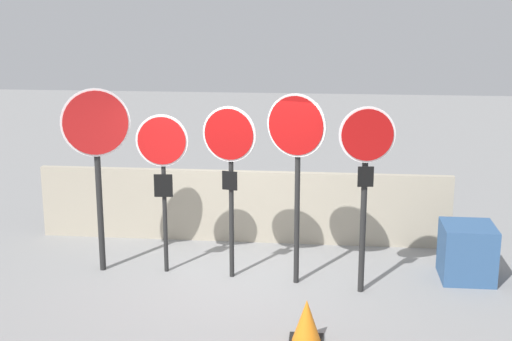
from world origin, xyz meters
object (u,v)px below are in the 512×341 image
at_px(stop_sign_3, 296,147).
at_px(stop_sign_4, 366,164).
at_px(storage_crate, 467,252).
at_px(stop_sign_0, 97,143).
at_px(stop_sign_1, 163,158).
at_px(traffic_cone_0, 307,321).
at_px(stop_sign_2, 230,153).

relative_size(stop_sign_3, stop_sign_4, 1.05).
height_order(stop_sign_4, storage_crate, stop_sign_4).
distance_m(stop_sign_0, storage_crate, 5.31).
relative_size(stop_sign_4, storage_crate, 3.21).
height_order(stop_sign_1, stop_sign_3, stop_sign_3).
distance_m(stop_sign_3, stop_sign_4, 0.93).
bearing_deg(stop_sign_1, storage_crate, -1.11).
relative_size(stop_sign_3, storage_crate, 3.37).
bearing_deg(stop_sign_3, stop_sign_1, -164.84).
relative_size(stop_sign_3, traffic_cone_0, 5.11).
bearing_deg(traffic_cone_0, stop_sign_3, 97.34).
xyz_separation_m(stop_sign_2, stop_sign_3, (0.89, -0.12, 0.13)).
xyz_separation_m(stop_sign_2, stop_sign_4, (1.79, -0.34, -0.03)).
relative_size(stop_sign_1, stop_sign_3, 0.87).
bearing_deg(stop_sign_4, stop_sign_3, 158.65).
bearing_deg(traffic_cone_0, stop_sign_1, 137.08).
distance_m(stop_sign_3, storage_crate, 2.83).
xyz_separation_m(stop_sign_0, storage_crate, (5.09, 0.24, -1.47)).
height_order(stop_sign_2, stop_sign_3, stop_sign_3).
relative_size(stop_sign_1, stop_sign_2, 0.94).
xyz_separation_m(stop_sign_1, storage_crate, (4.19, 0.21, -1.28)).
height_order(stop_sign_1, stop_sign_4, stop_sign_4).
bearing_deg(stop_sign_2, stop_sign_1, -173.33).
height_order(stop_sign_1, traffic_cone_0, stop_sign_1).
bearing_deg(stop_sign_1, stop_sign_3, -10.89).
bearing_deg(stop_sign_1, stop_sign_2, -9.95).
xyz_separation_m(stop_sign_1, traffic_cone_0, (2.05, -1.91, -1.41)).
height_order(stop_sign_2, traffic_cone_0, stop_sign_2).
height_order(stop_sign_1, storage_crate, stop_sign_1).
height_order(stop_sign_0, stop_sign_1, stop_sign_0).
bearing_deg(stop_sign_3, stop_sign_0, -161.79).
bearing_deg(stop_sign_2, stop_sign_3, 4.74).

